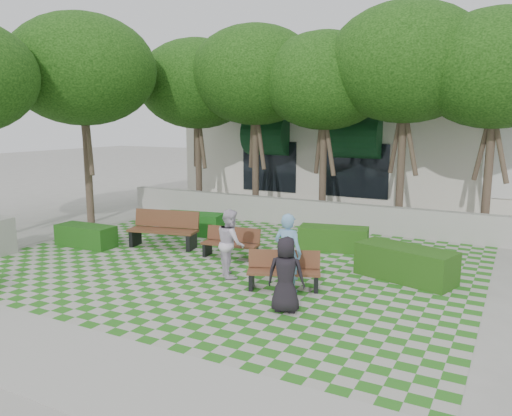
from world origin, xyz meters
The scene contains 17 objects.
ground centered at (0.00, 0.00, 0.00)m, with size 90.00×90.00×0.00m, color gray.
lawn centered at (0.00, 1.00, 0.01)m, with size 12.00×12.00×0.00m, color #2B721E.
sidewalk_south centered at (0.00, -4.70, 0.01)m, with size 16.00×2.00×0.01m, color #9E9B93.
sidewalk_west centered at (-7.20, 1.00, 0.01)m, with size 2.00×12.00×0.01m, color #9E9B93.
retaining_wall centered at (0.00, 6.20, 0.45)m, with size 15.00×0.36×0.90m, color #9E9B93.
bench_east centered at (2.06, -0.14, 0.40)m, with size 1.65×1.09×0.82m.
bench_mid centered at (-0.23, 1.46, 0.39)m, with size 1.58×0.69×0.80m.
bench_west centered at (-2.52, 1.52, 0.51)m, with size 2.09×1.07×1.05m.
hedge_east centered at (4.26, 1.74, 0.39)m, with size 2.20×0.88×0.77m, color #1E4512.
hedge_midright centered at (1.90, 3.50, 0.33)m, with size 1.90×0.76×0.67m, color #204C14.
hedge_midleft centered at (-2.75, 3.26, 0.34)m, with size 1.96×0.78×0.69m, color #155016.
hedge_west centered at (-4.57, 0.50, 0.31)m, with size 1.78×0.71×0.62m, color #184813.
person_blue centered at (2.21, -0.25, 0.85)m, with size 0.62×0.41×1.70m, color #70A1CC.
person_dark centered at (2.66, -1.32, 0.73)m, with size 0.72×0.47×1.47m, color black.
person_white centered at (0.58, 0.11, 0.80)m, with size 0.77×0.60×1.59m, color silver.
tree_row centered at (-1.86, 5.95, 5.18)m, with size 17.70×13.40×7.41m.
building centered at (0.93, 14.08, 2.52)m, with size 18.00×8.92×5.15m.
Camera 1 is at (6.46, -9.58, 3.62)m, focal length 35.00 mm.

